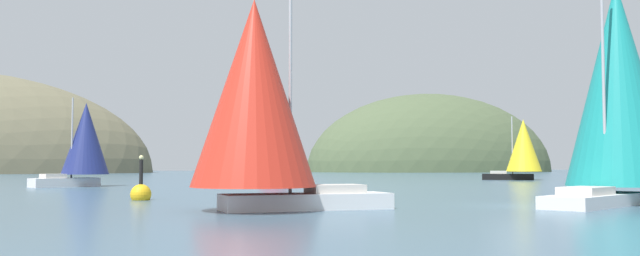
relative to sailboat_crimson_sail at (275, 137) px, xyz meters
The scene contains 8 objects.
ground_plane 52.27m from the sailboat_crimson_sail, 90.14° to the right, with size 360.00×360.00×0.00m, color #426075.
headland_right 102.46m from the sailboat_crimson_sail, 54.19° to the left, with size 66.69×44.00×40.90m, color #4C5B3D.
sailboat_crimson_sail is the anchor object (origin of this frame).
sailboat_yellow_sail 30.27m from the sailboat_crimson_sail, 13.51° to the right, with size 7.59×5.93×7.78m.
sailboat_teal_sail 52.12m from the sailboat_crimson_sail, 83.50° to the right, with size 9.95×7.89×11.73m.
sailboat_navy_sail 27.17m from the sailboat_crimson_sail, 139.52° to the right, with size 7.16×5.77×7.62m.
sailboat_scarlet_sail 53.20m from the sailboat_crimson_sail, 102.97° to the right, with size 8.71×5.51×10.00m.
channel_buoy 45.31m from the sailboat_crimson_sail, 111.25° to the right, with size 1.10×1.10×2.64m.
Camera 1 is at (-16.96, -27.16, 1.90)m, focal length 37.80 mm.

